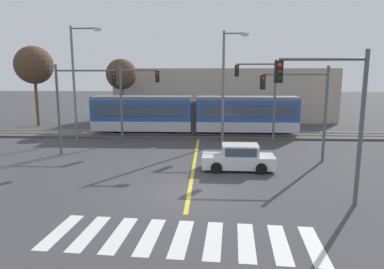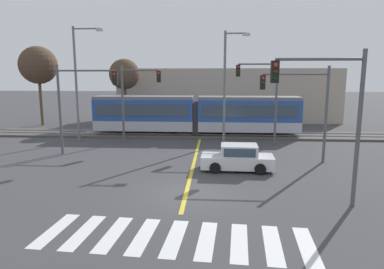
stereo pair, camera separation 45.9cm
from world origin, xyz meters
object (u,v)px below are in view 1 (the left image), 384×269
(light_rail_tram, at_px, (194,113))
(bare_tree_far_west, at_px, (34,65))
(traffic_light_near_right, at_px, (334,105))
(traffic_light_far_right, at_px, (262,90))
(street_lamp_west, at_px, (76,77))
(sedan_crossing, at_px, (238,158))
(street_lamp_centre, at_px, (225,81))
(traffic_light_mid_right, at_px, (303,99))
(bare_tree_west, at_px, (121,75))
(traffic_light_mid_left, at_px, (78,95))
(traffic_light_far_left, at_px, (134,93))

(light_rail_tram, height_order, bare_tree_far_west, bare_tree_far_west)
(light_rail_tram, height_order, traffic_light_near_right, traffic_light_near_right)
(traffic_light_far_right, xyz_separation_m, street_lamp_west, (-14.93, 0.61, 0.93))
(sedan_crossing, bearing_deg, street_lamp_centre, 93.40)
(traffic_light_far_right, xyz_separation_m, traffic_light_near_right, (1.01, -12.74, -0.06))
(bare_tree_far_west, bearing_deg, traffic_light_far_right, -22.03)
(traffic_light_far_right, relative_size, street_lamp_centre, 0.75)
(traffic_light_mid_right, height_order, bare_tree_west, bare_tree_west)
(street_lamp_centre, bearing_deg, bare_tree_far_west, 156.37)
(sedan_crossing, relative_size, traffic_light_far_right, 0.64)
(traffic_light_mid_left, xyz_separation_m, traffic_light_near_right, (14.08, -8.64, 0.17))
(traffic_light_far_right, distance_m, traffic_light_far_left, 10.21)
(traffic_light_near_right, distance_m, bare_tree_west, 26.32)
(light_rail_tram, height_order, sedan_crossing, light_rail_tram)
(sedan_crossing, height_order, traffic_light_far_right, traffic_light_far_right)
(street_lamp_west, relative_size, bare_tree_far_west, 1.09)
(street_lamp_west, bearing_deg, street_lamp_centre, -0.53)
(traffic_light_far_right, relative_size, traffic_light_near_right, 1.02)
(traffic_light_mid_left, bearing_deg, bare_tree_far_west, 126.24)
(traffic_light_far_right, height_order, traffic_light_near_right, traffic_light_far_right)
(traffic_light_far_left, bearing_deg, light_rail_tram, 37.90)
(traffic_light_near_right, bearing_deg, street_lamp_west, 140.07)
(street_lamp_centre, xyz_separation_m, bare_tree_west, (-10.59, 8.73, 0.54))
(traffic_light_far_left, distance_m, traffic_light_mid_right, 13.19)
(street_lamp_west, bearing_deg, traffic_light_mid_right, -19.22)
(sedan_crossing, bearing_deg, traffic_light_mid_right, 28.00)
(traffic_light_mid_left, distance_m, traffic_light_mid_right, 14.91)
(traffic_light_far_left, xyz_separation_m, bare_tree_far_west, (-12.66, 8.98, 2.40))
(sedan_crossing, xyz_separation_m, bare_tree_far_west, (-20.49, 16.68, 5.82))
(traffic_light_mid_left, bearing_deg, bare_tree_west, 91.55)
(traffic_light_mid_left, relative_size, street_lamp_west, 0.66)
(traffic_light_far_right, relative_size, traffic_light_mid_right, 1.10)
(traffic_light_far_right, xyz_separation_m, traffic_light_far_left, (-10.20, 0.27, -0.27))
(light_rail_tram, distance_m, sedan_crossing, 11.87)
(traffic_light_far_left, bearing_deg, bare_tree_far_west, 144.65)
(traffic_light_mid_right, xyz_separation_m, street_lamp_centre, (-4.63, 5.72, 0.99))
(bare_tree_far_west, bearing_deg, traffic_light_mid_left, -53.76)
(sedan_crossing, height_order, traffic_light_far_left, traffic_light_far_left)
(sedan_crossing, bearing_deg, traffic_light_near_right, -57.50)
(sedan_crossing, bearing_deg, bare_tree_west, 123.60)
(street_lamp_centre, bearing_deg, bare_tree_west, 140.51)
(traffic_light_far_right, distance_m, traffic_light_mid_right, 5.54)
(traffic_light_far_left, distance_m, street_lamp_west, 4.89)
(sedan_crossing, xyz_separation_m, traffic_light_near_right, (3.38, -5.30, 3.62))
(street_lamp_centre, height_order, bare_tree_west, street_lamp_centre)
(traffic_light_far_left, xyz_separation_m, bare_tree_west, (-3.24, 8.95, 1.43))
(light_rail_tram, height_order, traffic_light_far_right, traffic_light_far_right)
(traffic_light_far_left, height_order, traffic_light_near_right, traffic_light_near_right)
(traffic_light_near_right, bearing_deg, traffic_light_mid_left, 148.47)
(traffic_light_far_right, xyz_separation_m, traffic_light_mid_right, (1.79, -5.23, -0.37))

